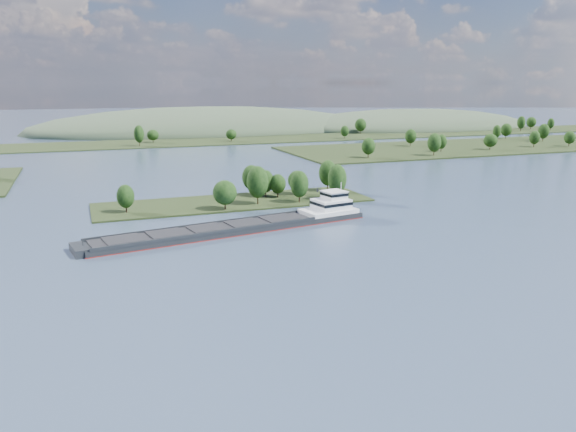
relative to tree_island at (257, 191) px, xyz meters
name	(u,v)px	position (x,y,z in m)	size (l,w,h in m)	color
ground	(292,246)	(-8.33, -58.88, -4.10)	(1800.00, 1800.00, 0.00)	#334258
tree_island	(257,191)	(0.00, 0.00, 0.00)	(100.00, 30.94, 14.96)	black
right_bank	(509,144)	(222.23, 120.52, -3.08)	(320.00, 90.00, 14.79)	black
back_shoreline	(166,142)	(-0.38, 220.92, -3.44)	(900.00, 60.00, 15.46)	black
hill_east	(412,127)	(251.67, 291.12, -4.10)	(260.00, 140.00, 36.00)	#364731
hill_west	(207,131)	(51.67, 321.12, -4.10)	(320.00, 160.00, 44.00)	#364731
cargo_barge	(251,224)	(-13.60, -37.35, -2.58)	(89.66, 26.11, 12.06)	black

